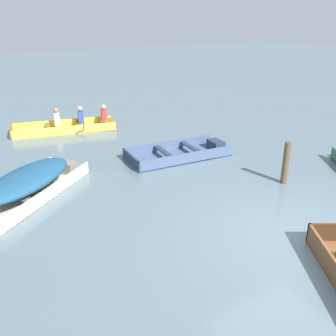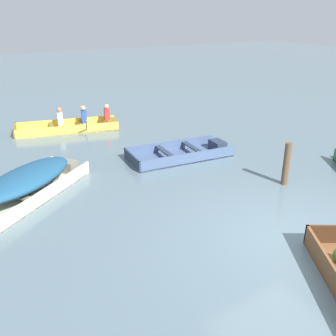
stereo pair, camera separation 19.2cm
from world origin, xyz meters
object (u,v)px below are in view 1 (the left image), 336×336
skiff_cream_near_moored (28,182)px  rowboat_yellow_with_crew (71,126)px  skiff_slate_blue_far_moored (182,153)px  mooring_post (286,163)px

skiff_cream_near_moored → rowboat_yellow_with_crew: 5.38m
rowboat_yellow_with_crew → skiff_slate_blue_far_moored: bearing=-66.8°
mooring_post → skiff_slate_blue_far_moored: bearing=110.0°
rowboat_yellow_with_crew → mooring_post: 7.99m
skiff_cream_near_moored → mooring_post: mooring_post is taller
mooring_post → rowboat_yellow_with_crew: bearing=111.9°
skiff_slate_blue_far_moored → mooring_post: 3.19m
skiff_slate_blue_far_moored → rowboat_yellow_with_crew: rowboat_yellow_with_crew is taller
skiff_slate_blue_far_moored → mooring_post: (1.08, -2.97, 0.44)m
skiff_cream_near_moored → skiff_slate_blue_far_moored: 4.57m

